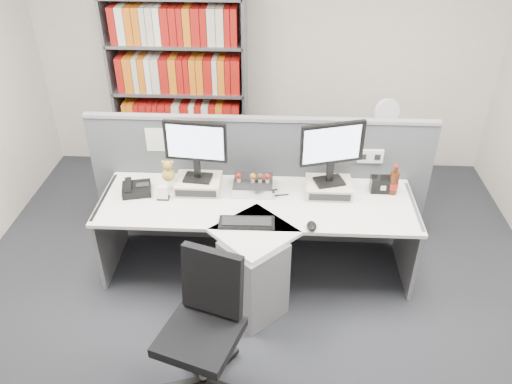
# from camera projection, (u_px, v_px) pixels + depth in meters

# --- Properties ---
(ground) EXTENTS (5.50, 5.50, 0.00)m
(ground) POSITION_uv_depth(u_px,v_px,m) (252.00, 339.00, 3.89)
(ground) COLOR #2D2F35
(ground) RESTS_ON ground
(room_shell) EXTENTS (5.04, 5.54, 2.72)m
(room_shell) POSITION_uv_depth(u_px,v_px,m) (250.00, 127.00, 2.91)
(room_shell) COLOR beige
(room_shell) RESTS_ON ground
(partition) EXTENTS (3.00, 0.08, 1.27)m
(partition) POSITION_uv_depth(u_px,v_px,m) (260.00, 181.00, 4.58)
(partition) COLOR #4C5157
(partition) RESTS_ON ground
(desk) EXTENTS (2.60, 1.20, 0.72)m
(desk) POSITION_uv_depth(u_px,v_px,m) (256.00, 243.00, 4.14)
(desk) COLOR white
(desk) RESTS_ON ground
(monitor_riser_left) EXTENTS (0.38, 0.31, 0.10)m
(monitor_riser_left) POSITION_uv_depth(u_px,v_px,m) (198.00, 184.00, 4.31)
(monitor_riser_left) COLOR beige
(monitor_riser_left) RESTS_ON desk
(monitor_riser_right) EXTENTS (0.38, 0.31, 0.10)m
(monitor_riser_right) POSITION_uv_depth(u_px,v_px,m) (329.00, 188.00, 4.26)
(monitor_riser_right) COLOR beige
(monitor_riser_right) RESTS_ON desk
(monitor_left) EXTENTS (0.52, 0.19, 0.52)m
(monitor_left) POSITION_uv_depth(u_px,v_px,m) (196.00, 146.00, 4.11)
(monitor_left) COLOR black
(monitor_left) RESTS_ON monitor_riser_left
(monitor_right) EXTENTS (0.52, 0.23, 0.54)m
(monitor_right) POSITION_uv_depth(u_px,v_px,m) (332.00, 148.00, 4.06)
(monitor_right) COLOR black
(monitor_right) RESTS_ON monitor_riser_right
(desktop_pc) EXTENTS (0.33, 0.29, 0.09)m
(desktop_pc) POSITION_uv_depth(u_px,v_px,m) (253.00, 185.00, 4.30)
(desktop_pc) COLOR black
(desktop_pc) RESTS_ON desk
(figurines) EXTENTS (0.29, 0.05, 0.09)m
(figurines) POSITION_uv_depth(u_px,v_px,m) (255.00, 177.00, 4.24)
(figurines) COLOR beige
(figurines) RESTS_ON desktop_pc
(keyboard) EXTENTS (0.43, 0.17, 0.03)m
(keyboard) POSITION_uv_depth(u_px,v_px,m) (247.00, 222.00, 3.91)
(keyboard) COLOR black
(keyboard) RESTS_ON desk
(mouse) EXTENTS (0.08, 0.12, 0.05)m
(mouse) POSITION_uv_depth(u_px,v_px,m) (312.00, 226.00, 3.86)
(mouse) COLOR black
(mouse) RESTS_ON desk
(desk_phone) EXTENTS (0.28, 0.26, 0.10)m
(desk_phone) POSITION_uv_depth(u_px,v_px,m) (136.00, 189.00, 4.27)
(desk_phone) COLOR black
(desk_phone) RESTS_ON desk
(desk_calendar) EXTENTS (0.10, 0.07, 0.12)m
(desk_calendar) POSITION_uv_depth(u_px,v_px,m) (163.00, 194.00, 4.18)
(desk_calendar) COLOR black
(desk_calendar) RESTS_ON desk
(plush_toy) EXTENTS (0.11, 0.11, 0.19)m
(plush_toy) POSITION_uv_depth(u_px,v_px,m) (168.00, 172.00, 4.22)
(plush_toy) COLOR #A28836
(plush_toy) RESTS_ON monitor_riser_left
(speaker) EXTENTS (0.20, 0.11, 0.13)m
(speaker) POSITION_uv_depth(u_px,v_px,m) (382.00, 184.00, 4.27)
(speaker) COLOR black
(speaker) RESTS_ON desk
(cola_bottle) EXTENTS (0.08, 0.08, 0.27)m
(cola_bottle) POSITION_uv_depth(u_px,v_px,m) (394.00, 183.00, 4.23)
(cola_bottle) COLOR #3F190A
(cola_bottle) RESTS_ON desk
(shelving_unit) EXTENTS (1.41, 0.40, 2.00)m
(shelving_unit) POSITION_uv_depth(u_px,v_px,m) (181.00, 94.00, 5.44)
(shelving_unit) COLOR slate
(shelving_unit) RESTS_ON ground
(filing_cabinet) EXTENTS (0.45, 0.61, 0.70)m
(filing_cabinet) POSITION_uv_depth(u_px,v_px,m) (377.00, 171.00, 5.32)
(filing_cabinet) COLOR slate
(filing_cabinet) RESTS_ON ground
(desk_fan) EXTENTS (0.27, 0.16, 0.46)m
(desk_fan) POSITION_uv_depth(u_px,v_px,m) (386.00, 115.00, 4.97)
(desk_fan) COLOR white
(desk_fan) RESTS_ON filing_cabinet
(office_chair) EXTENTS (0.67, 0.67, 1.01)m
(office_chair) POSITION_uv_depth(u_px,v_px,m) (205.00, 323.00, 3.32)
(office_chair) COLOR silver
(office_chair) RESTS_ON ground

